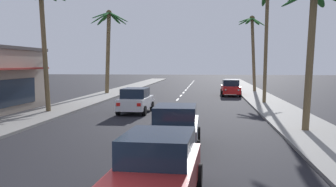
# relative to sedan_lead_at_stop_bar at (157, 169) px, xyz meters

# --- Properties ---
(sidewalk_right) EXTENTS (3.20, 110.00, 0.14)m
(sidewalk_right) POSITION_rel_sedan_lead_at_stop_bar_xyz_m (6.11, 17.47, -0.78)
(sidewalk_right) COLOR gray
(sidewalk_right) RESTS_ON ground
(sidewalk_left) EXTENTS (3.20, 110.00, 0.14)m
(sidewalk_left) POSITION_rel_sedan_lead_at_stop_bar_xyz_m (-9.49, 17.47, -0.78)
(sidewalk_left) COLOR gray
(sidewalk_left) RESTS_ON ground
(lane_markings) EXTENTS (4.28, 87.03, 0.01)m
(lane_markings) POSITION_rel_sedan_lead_at_stop_bar_xyz_m (-1.23, 16.77, -0.85)
(lane_markings) COLOR silver
(lane_markings) RESTS_ON ground
(sedan_lead_at_stop_bar) EXTENTS (2.08, 4.50, 1.68)m
(sedan_lead_at_stop_bar) POSITION_rel_sedan_lead_at_stop_bar_xyz_m (0.00, 0.00, 0.00)
(sedan_lead_at_stop_bar) COLOR maroon
(sedan_lead_at_stop_bar) RESTS_ON ground
(sedan_third_in_queue) EXTENTS (1.99, 4.47, 1.68)m
(sedan_third_in_queue) POSITION_rel_sedan_lead_at_stop_bar_xyz_m (-0.11, 5.98, 0.00)
(sedan_third_in_queue) COLOR #4C515B
(sedan_third_in_queue) RESTS_ON ground
(sedan_oncoming_far) EXTENTS (2.02, 4.48, 1.68)m
(sedan_oncoming_far) POSITION_rel_sedan_lead_at_stop_bar_xyz_m (-3.73, 16.46, 0.00)
(sedan_oncoming_far) COLOR silver
(sedan_oncoming_far) RESTS_ON ground
(sedan_parked_nearest_kerb) EXTENTS (1.98, 4.47, 1.68)m
(sedan_parked_nearest_kerb) POSITION_rel_sedan_lead_at_stop_bar_xyz_m (3.45, 30.86, 0.00)
(sedan_parked_nearest_kerb) COLOR red
(sedan_parked_nearest_kerb) RESTS_ON ground
(palm_left_second) EXTENTS (3.67, 3.51, 8.66)m
(palm_left_second) POSITION_rel_sedan_lead_at_stop_bar_xyz_m (-9.83, 15.70, 5.54)
(palm_left_second) COLOR brown
(palm_left_second) RESTS_ON ground
(palm_left_third) EXTENTS (4.08, 4.24, 9.11)m
(palm_left_third) POSITION_rel_sedan_lead_at_stop_bar_xyz_m (-9.63, 31.55, 5.43)
(palm_left_third) COLOR brown
(palm_left_third) RESTS_ON ground
(palm_right_second) EXTENTS (3.08, 2.98, 7.03)m
(palm_right_second) POSITION_rel_sedan_lead_at_stop_bar_xyz_m (6.01, 9.97, 4.12)
(palm_right_second) COLOR brown
(palm_right_second) RESTS_ON ground
(palm_right_third) EXTENTS (3.96, 4.31, 9.86)m
(palm_right_third) POSITION_rel_sedan_lead_at_stop_bar_xyz_m (5.87, 23.10, 6.52)
(palm_right_third) COLOR brown
(palm_right_third) RESTS_ON ground
(palm_right_farthest) EXTENTS (3.15, 3.21, 8.88)m
(palm_right_farthest) POSITION_rel_sedan_lead_at_stop_bar_xyz_m (6.20, 36.21, 5.25)
(palm_right_farthest) COLOR brown
(palm_right_farthest) RESTS_ON ground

